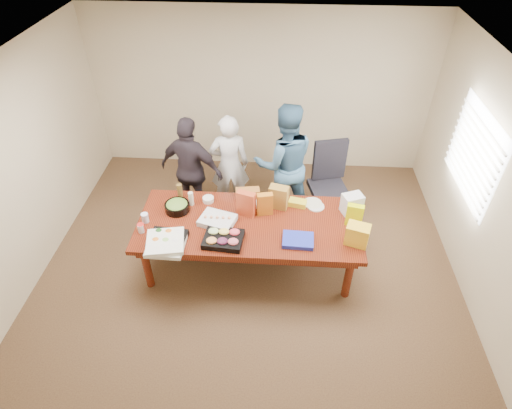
# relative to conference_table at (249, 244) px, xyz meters

# --- Properties ---
(floor) EXTENTS (5.50, 5.00, 0.02)m
(floor) POSITION_rel_conference_table_xyz_m (0.00, 0.00, -0.39)
(floor) COLOR #47301E
(floor) RESTS_ON ground
(ceiling) EXTENTS (5.50, 5.00, 0.02)m
(ceiling) POSITION_rel_conference_table_xyz_m (0.00, 0.00, 2.33)
(ceiling) COLOR white
(ceiling) RESTS_ON wall_back
(wall_back) EXTENTS (5.50, 0.04, 2.70)m
(wall_back) POSITION_rel_conference_table_xyz_m (0.00, 2.50, 0.98)
(wall_back) COLOR beige
(wall_back) RESTS_ON floor
(wall_front) EXTENTS (5.50, 0.04, 2.70)m
(wall_front) POSITION_rel_conference_table_xyz_m (0.00, -2.50, 0.98)
(wall_front) COLOR beige
(wall_front) RESTS_ON floor
(wall_left) EXTENTS (0.04, 5.00, 2.70)m
(wall_left) POSITION_rel_conference_table_xyz_m (-2.75, 0.00, 0.98)
(wall_left) COLOR beige
(wall_left) RESTS_ON floor
(wall_right) EXTENTS (0.04, 5.00, 2.70)m
(wall_right) POSITION_rel_conference_table_xyz_m (2.75, 0.00, 0.98)
(wall_right) COLOR beige
(wall_right) RESTS_ON floor
(window_panel) EXTENTS (0.03, 1.40, 1.10)m
(window_panel) POSITION_rel_conference_table_xyz_m (2.72, 0.60, 1.12)
(window_panel) COLOR white
(window_panel) RESTS_ON wall_right
(window_blinds) EXTENTS (0.04, 1.36, 1.00)m
(window_blinds) POSITION_rel_conference_table_xyz_m (2.68, 0.60, 1.12)
(window_blinds) COLOR beige
(window_blinds) RESTS_ON wall_right
(conference_table) EXTENTS (2.80, 1.20, 0.75)m
(conference_table) POSITION_rel_conference_table_xyz_m (0.00, 0.00, 0.00)
(conference_table) COLOR #4C1C0F
(conference_table) RESTS_ON floor
(office_chair) EXTENTS (0.72, 0.72, 1.17)m
(office_chair) POSITION_rel_conference_table_xyz_m (1.08, 1.05, 0.21)
(office_chair) COLOR black
(office_chair) RESTS_ON floor
(person_center) EXTENTS (0.64, 0.47, 1.60)m
(person_center) POSITION_rel_conference_table_xyz_m (-0.38, 1.20, 0.42)
(person_center) COLOR silver
(person_center) RESTS_ON floor
(person_right) EXTENTS (1.00, 0.84, 1.83)m
(person_right) POSITION_rel_conference_table_xyz_m (0.42, 1.11, 0.54)
(person_right) COLOR #3B6485
(person_right) RESTS_ON floor
(person_left) EXTENTS (1.04, 0.67, 1.64)m
(person_left) POSITION_rel_conference_table_xyz_m (-0.90, 1.00, 0.45)
(person_left) COLOR #2A2229
(person_left) RESTS_ON floor
(veggie_tray) EXTENTS (0.46, 0.37, 0.07)m
(veggie_tray) POSITION_rel_conference_table_xyz_m (-0.94, -0.39, 0.41)
(veggie_tray) COLOR black
(veggie_tray) RESTS_ON conference_table
(fruit_tray) EXTENTS (0.49, 0.40, 0.07)m
(fruit_tray) POSITION_rel_conference_table_xyz_m (-0.28, -0.35, 0.41)
(fruit_tray) COLOR black
(fruit_tray) RESTS_ON conference_table
(sheet_cake) EXTENTS (0.50, 0.43, 0.07)m
(sheet_cake) POSITION_rel_conference_table_xyz_m (-0.39, -0.02, 0.41)
(sheet_cake) COLOR silver
(sheet_cake) RESTS_ON conference_table
(salad_bowl) EXTENTS (0.36, 0.36, 0.10)m
(salad_bowl) POSITION_rel_conference_table_xyz_m (-0.95, 0.19, 0.43)
(salad_bowl) COLOR black
(salad_bowl) RESTS_ON conference_table
(chip_bag_blue) EXTENTS (0.38, 0.29, 0.06)m
(chip_bag_blue) POSITION_rel_conference_table_xyz_m (0.61, -0.30, 0.40)
(chip_bag_blue) COLOR #202EB4
(chip_bag_blue) RESTS_ON conference_table
(chip_bag_red) EXTENTS (0.25, 0.17, 0.34)m
(chip_bag_red) POSITION_rel_conference_table_xyz_m (-0.05, 0.17, 0.55)
(chip_bag_red) COLOR #BA4221
(chip_bag_red) RESTS_ON conference_table
(chip_bag_yellow) EXTENTS (0.21, 0.12, 0.30)m
(chip_bag_yellow) POSITION_rel_conference_table_xyz_m (1.30, 0.06, 0.53)
(chip_bag_yellow) COLOR #DCEE00
(chip_bag_yellow) RESTS_ON conference_table
(chip_bag_orange) EXTENTS (0.21, 0.13, 0.31)m
(chip_bag_orange) POSITION_rel_conference_table_xyz_m (0.19, 0.19, 0.53)
(chip_bag_orange) COLOR #C16918
(chip_bag_orange) RESTS_ON conference_table
(mayo_jar) EXTENTS (0.11, 0.11, 0.15)m
(mayo_jar) POSITION_rel_conference_table_xyz_m (0.25, 0.40, 0.45)
(mayo_jar) COLOR beige
(mayo_jar) RESTS_ON conference_table
(mustard_bottle) EXTENTS (0.06, 0.06, 0.17)m
(mustard_bottle) POSITION_rel_conference_table_xyz_m (-0.09, 0.36, 0.46)
(mustard_bottle) COLOR orange
(mustard_bottle) RESTS_ON conference_table
(dressing_bottle) EXTENTS (0.08, 0.08, 0.22)m
(dressing_bottle) POSITION_rel_conference_table_xyz_m (-0.96, 0.45, 0.48)
(dressing_bottle) COLOR brown
(dressing_bottle) RESTS_ON conference_table
(ranch_bottle) EXTENTS (0.08, 0.08, 0.19)m
(ranch_bottle) POSITION_rel_conference_table_xyz_m (-0.78, 0.31, 0.47)
(ranch_bottle) COLOR beige
(ranch_bottle) RESTS_ON conference_table
(banana_bunch) EXTENTS (0.25, 0.18, 0.08)m
(banana_bunch) POSITION_rel_conference_table_xyz_m (0.61, 0.39, 0.41)
(banana_bunch) COLOR yellow
(banana_bunch) RESTS_ON conference_table
(bread_loaf) EXTENTS (0.34, 0.19, 0.13)m
(bread_loaf) POSITION_rel_conference_table_xyz_m (-0.06, 0.52, 0.44)
(bread_loaf) COLOR #9E5C23
(bread_loaf) RESTS_ON conference_table
(kraft_bag) EXTENTS (0.27, 0.19, 0.32)m
(kraft_bag) POSITION_rel_conference_table_xyz_m (0.36, 0.34, 0.53)
(kraft_bag) COLOR olive
(kraft_bag) RESTS_ON conference_table
(red_cup) EXTENTS (0.10, 0.10, 0.11)m
(red_cup) POSITION_rel_conference_table_xyz_m (-1.30, -0.24, 0.43)
(red_cup) COLOR red
(red_cup) RESTS_ON conference_table
(clear_cup_a) EXTENTS (0.09, 0.09, 0.11)m
(clear_cup_a) POSITION_rel_conference_table_xyz_m (-1.30, -0.25, 0.43)
(clear_cup_a) COLOR white
(clear_cup_a) RESTS_ON conference_table
(clear_cup_b) EXTENTS (0.10, 0.10, 0.12)m
(clear_cup_b) POSITION_rel_conference_table_xyz_m (-1.30, -0.06, 0.44)
(clear_cup_b) COLOR white
(clear_cup_b) RESTS_ON conference_table
(pizza_box_lower) EXTENTS (0.44, 0.44, 0.05)m
(pizza_box_lower) POSITION_rel_conference_table_xyz_m (-0.94, -0.48, 0.40)
(pizza_box_lower) COLOR silver
(pizza_box_lower) RESTS_ON conference_table
(pizza_box_upper) EXTENTS (0.50, 0.50, 0.05)m
(pizza_box_upper) POSITION_rel_conference_table_xyz_m (-0.94, -0.48, 0.45)
(pizza_box_upper) COLOR white
(pizza_box_upper) RESTS_ON pizza_box_lower
(plate_a) EXTENTS (0.25, 0.25, 0.01)m
(plate_a) POSITION_rel_conference_table_xyz_m (0.81, 0.44, 0.38)
(plate_a) COLOR beige
(plate_a) RESTS_ON conference_table
(plate_b) EXTENTS (0.27, 0.27, 0.01)m
(plate_b) POSITION_rel_conference_table_xyz_m (0.85, 0.37, 0.38)
(plate_b) COLOR silver
(plate_b) RESTS_ON conference_table
(dip_bowl_a) EXTENTS (0.16, 0.16, 0.06)m
(dip_bowl_a) POSITION_rel_conference_table_xyz_m (0.11, 0.34, 0.40)
(dip_bowl_a) COLOR beige
(dip_bowl_a) RESTS_ON conference_table
(dip_bowl_b) EXTENTS (0.19, 0.19, 0.06)m
(dip_bowl_b) POSITION_rel_conference_table_xyz_m (-0.57, 0.40, 0.40)
(dip_bowl_b) COLOR silver
(dip_bowl_b) RESTS_ON conference_table
(grocery_bag_white) EXTENTS (0.30, 0.26, 0.27)m
(grocery_bag_white) POSITION_rel_conference_table_xyz_m (1.30, 0.30, 0.51)
(grocery_bag_white) COLOR silver
(grocery_bag_white) RESTS_ON conference_table
(grocery_bag_yellow) EXTENTS (0.31, 0.26, 0.27)m
(grocery_bag_yellow) POSITION_rel_conference_table_xyz_m (1.30, -0.27, 0.51)
(grocery_bag_yellow) COLOR yellow
(grocery_bag_yellow) RESTS_ON conference_table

